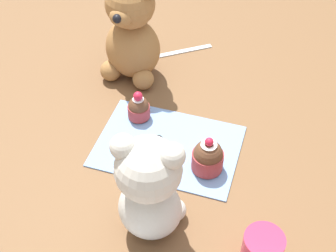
{
  "coord_description": "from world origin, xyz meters",
  "views": [
    {
      "loc": [
        -0.18,
        0.57,
        0.67
      ],
      "look_at": [
        0.0,
        0.0,
        0.06
      ],
      "focal_mm": 50.0,
      "sensor_mm": 36.0,
      "label": 1
    }
  ],
  "objects_px": {
    "teddy_bear_tan": "(131,33)",
    "teaspoon": "(185,50)",
    "teddy_bear_cream": "(150,188)",
    "cupcake_near_cream_bear": "(208,157)",
    "cupcake_near_tan_bear": "(139,108)"
  },
  "relations": [
    {
      "from": "teddy_bear_tan",
      "to": "teaspoon",
      "type": "xyz_separation_m",
      "value": [
        -0.09,
        -0.12,
        -0.11
      ]
    },
    {
      "from": "teddy_bear_cream",
      "to": "cupcake_near_cream_bear",
      "type": "distance_m",
      "value": 0.17
    },
    {
      "from": "teddy_bear_tan",
      "to": "cupcake_near_cream_bear",
      "type": "relative_size",
      "value": 3.11
    },
    {
      "from": "cupcake_near_cream_bear",
      "to": "cupcake_near_tan_bear",
      "type": "relative_size",
      "value": 1.2
    },
    {
      "from": "teddy_bear_cream",
      "to": "teaspoon",
      "type": "distance_m",
      "value": 0.49
    },
    {
      "from": "cupcake_near_cream_bear",
      "to": "teaspoon",
      "type": "height_order",
      "value": "cupcake_near_cream_bear"
    },
    {
      "from": "cupcake_near_cream_bear",
      "to": "teddy_bear_tan",
      "type": "bearing_deg",
      "value": -44.31
    },
    {
      "from": "teddy_bear_tan",
      "to": "teaspoon",
      "type": "height_order",
      "value": "teddy_bear_tan"
    },
    {
      "from": "teddy_bear_tan",
      "to": "cupcake_near_tan_bear",
      "type": "distance_m",
      "value": 0.16
    },
    {
      "from": "cupcake_near_tan_bear",
      "to": "teaspoon",
      "type": "height_order",
      "value": "cupcake_near_tan_bear"
    },
    {
      "from": "cupcake_near_cream_bear",
      "to": "cupcake_near_tan_bear",
      "type": "distance_m",
      "value": 0.18
    },
    {
      "from": "teddy_bear_tan",
      "to": "teaspoon",
      "type": "relative_size",
      "value": 1.78
    },
    {
      "from": "teddy_bear_cream",
      "to": "cupcake_near_tan_bear",
      "type": "height_order",
      "value": "teddy_bear_cream"
    },
    {
      "from": "cupcake_near_cream_bear",
      "to": "teaspoon",
      "type": "distance_m",
      "value": 0.36
    },
    {
      "from": "teddy_bear_tan",
      "to": "cupcake_near_cream_bear",
      "type": "bearing_deg",
      "value": -39.77
    }
  ]
}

